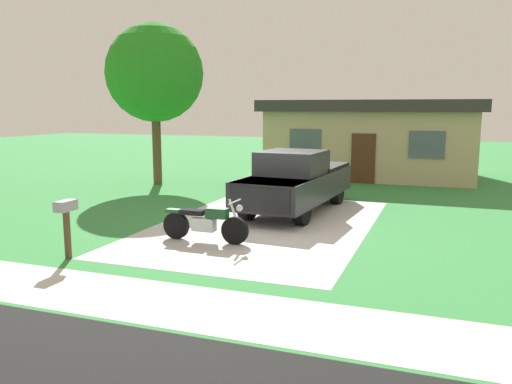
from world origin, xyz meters
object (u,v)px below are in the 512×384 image
object	(u,v)px
shade_tree	(155,73)
neighbor_house	(372,138)
mailbox	(66,214)
pickup_truck	(297,180)
motorcycle	(205,222)

from	to	relation	value
shade_tree	neighbor_house	distance (m)	10.24
mailbox	shade_tree	world-z (taller)	shade_tree
mailbox	neighbor_house	bearing A→B (deg)	75.25
mailbox	shade_tree	xyz separation A→B (m)	(-3.83, 10.16, 3.57)
pickup_truck	mailbox	bearing A→B (deg)	-115.16
mailbox	shade_tree	distance (m)	11.43
motorcycle	mailbox	size ratio (longest dim) A/B	1.75
shade_tree	motorcycle	bearing A→B (deg)	-52.80
motorcycle	shade_tree	size ratio (longest dim) A/B	0.34
pickup_truck	shade_tree	distance (m)	8.58
neighbor_house	mailbox	bearing A→B (deg)	-104.75
neighbor_house	shade_tree	bearing A→B (deg)	-144.40
motorcycle	neighbor_house	distance (m)	13.82
neighbor_house	pickup_truck	bearing A→B (deg)	-96.41
shade_tree	neighbor_house	size ratio (longest dim) A/B	0.68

